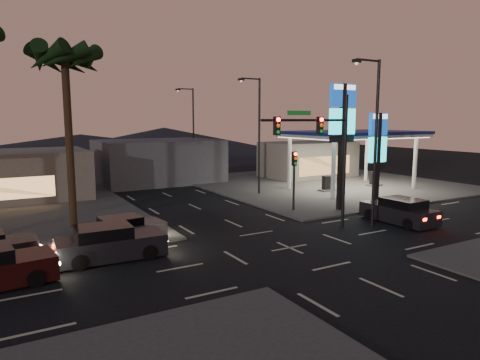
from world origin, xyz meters
TOP-DOWN VIEW (x-y plane):
  - ground at (0.00, 0.00)m, footprint 140.00×140.00m
  - corner_lot_ne at (16.00, 16.00)m, footprint 24.00×24.00m
  - gas_station at (16.00, 12.00)m, footprint 12.20×8.20m
  - convenience_store at (18.00, 21.00)m, footprint 10.00×6.00m
  - pylon_sign_tall at (8.50, 5.50)m, footprint 2.20×0.35m
  - pylon_sign_short at (11.00, 4.50)m, footprint 1.60×0.35m
  - traffic_signal_mast at (3.76, 1.99)m, footprint 6.10×0.39m
  - pedestal_signal at (5.50, 6.98)m, footprint 0.32×0.39m
  - streetlight_near at (6.79, 1.00)m, footprint 2.14×0.25m
  - streetlight_mid at (6.79, 14.00)m, footprint 2.14×0.25m
  - streetlight_far at (6.79, 28.00)m, footprint 2.14×0.25m
  - palm_a at (-9.00, 9.50)m, footprint 4.41×4.41m
  - building_far_mid at (2.00, 26.00)m, footprint 12.00×9.00m
  - hill_right at (15.00, 60.00)m, footprint 50.00×50.00m
  - hill_center at (0.00, 60.00)m, footprint 60.00×60.00m
  - car_lane_a_front at (-8.43, 2.77)m, footprint 5.11×2.28m
  - car_lane_b_front at (-7.02, 5.41)m, footprint 4.36×2.13m
  - suv_station at (9.27, 0.87)m, footprint 2.14×4.84m

SIDE VIEW (x-z plane):
  - ground at x=0.00m, z-range 0.00..0.00m
  - corner_lot_ne at x=16.00m, z-range 0.00..0.12m
  - car_lane_b_front at x=-7.02m, z-range -0.05..1.33m
  - suv_station at x=9.27m, z-range -0.06..1.55m
  - car_lane_a_front at x=-8.43m, z-range -0.06..1.59m
  - convenience_store at x=18.00m, z-range 0.00..4.00m
  - hill_center at x=0.00m, z-range 0.00..4.00m
  - building_far_mid at x=2.00m, z-range 0.00..4.40m
  - hill_right at x=15.00m, z-range 0.00..5.00m
  - pedestal_signal at x=5.50m, z-range 0.77..5.07m
  - pylon_sign_short at x=11.00m, z-range 1.16..8.16m
  - gas_station at x=16.00m, z-range 2.34..7.82m
  - traffic_signal_mast at x=3.76m, z-range 1.23..9.23m
  - streetlight_near at x=6.79m, z-range 0.72..10.72m
  - streetlight_mid at x=6.79m, z-range 0.72..10.72m
  - streetlight_far at x=6.79m, z-range 0.72..10.72m
  - pylon_sign_tall at x=8.50m, z-range 1.89..10.89m
  - palm_a at x=-9.00m, z-range 4.00..14.86m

